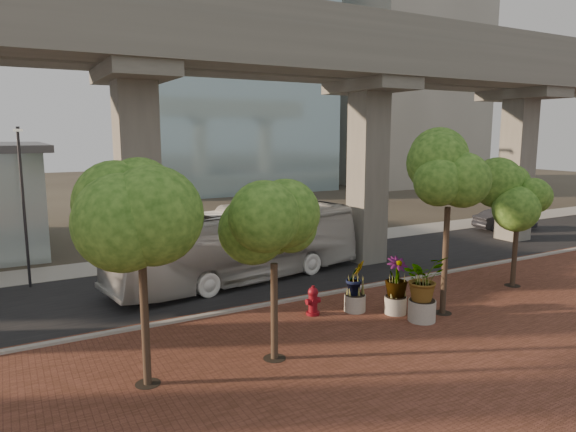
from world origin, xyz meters
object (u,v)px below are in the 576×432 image
transit_bus (239,245)px  fire_hydrant (313,301)px  planter_front (423,282)px  parked_car (505,220)px

transit_bus → fire_hydrant: bearing=176.6°
fire_hydrant → planter_front: bearing=-38.3°
parked_car → planter_front: 21.04m
transit_bus → parked_car: 21.99m
transit_bus → parked_car: size_ratio=2.79×
transit_bus → planter_front: 8.96m
transit_bus → parked_car: (21.82, 2.55, -1.01)m
parked_car → fire_hydrant: size_ratio=3.92×
parked_car → planter_front: bearing=132.3°
planter_front → transit_bus: bearing=114.6°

